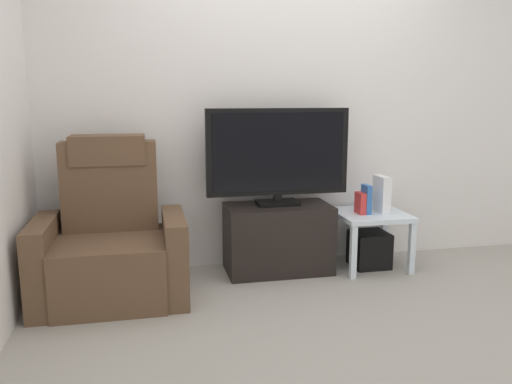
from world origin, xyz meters
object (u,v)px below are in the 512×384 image
object	(u,v)px
tv_stand	(278,238)
side_table	(370,221)
book_leftmost	(360,203)
book_middle	(366,199)
television	(278,154)
subwoofer_box	(369,249)
game_console	(382,194)
recliner_armchair	(111,243)

from	to	relation	value
tv_stand	side_table	distance (m)	0.75
tv_stand	book_leftmost	size ratio (longest dim) A/B	4.84
book_middle	television	bearing A→B (deg)	172.92
television	subwoofer_box	xyz separation A→B (m)	(0.74, -0.07, -0.77)
game_console	subwoofer_box	bearing A→B (deg)	-173.66
tv_stand	television	world-z (taller)	television
side_table	book_middle	distance (m)	0.19
subwoofer_box	game_console	size ratio (longest dim) A/B	0.98
tv_stand	book_leftmost	world-z (taller)	book_leftmost
television	subwoofer_box	bearing A→B (deg)	-5.07
recliner_armchair	book_middle	bearing A→B (deg)	9.04
television	subwoofer_box	distance (m)	1.07
book_middle	game_console	xyz separation A→B (m)	(0.14, 0.03, 0.03)
tv_stand	book_middle	world-z (taller)	book_middle
book_leftmost	subwoofer_box	bearing A→B (deg)	11.31
tv_stand	book_leftmost	distance (m)	0.70
book_middle	game_console	size ratio (longest dim) A/B	0.79
book_middle	recliner_armchair	bearing A→B (deg)	-174.46
book_leftmost	game_console	size ratio (longest dim) A/B	0.58
television	side_table	bearing A→B (deg)	-5.07
recliner_armchair	game_console	distance (m)	2.08
game_console	tv_stand	bearing A→B (deg)	177.45
subwoofer_box	book_leftmost	world-z (taller)	book_leftmost
television	book_middle	xyz separation A→B (m)	(0.69, -0.09, -0.36)
tv_stand	side_table	bearing A→B (deg)	-3.63
tv_stand	television	xyz separation A→B (m)	(0.00, 0.02, 0.65)
tv_stand	recliner_armchair	bearing A→B (deg)	-168.36
side_table	book_middle	size ratio (longest dim) A/B	2.41
tv_stand	book_leftmost	xyz separation A→B (m)	(0.64, -0.07, 0.26)
side_table	book_leftmost	xyz separation A→B (m)	(-0.10, -0.02, 0.15)
book_leftmost	book_middle	size ratio (longest dim) A/B	0.74
subwoofer_box	book_leftmost	bearing A→B (deg)	-168.69
subwoofer_box	television	bearing A→B (deg)	174.93
recliner_armchair	game_console	xyz separation A→B (m)	(2.06, 0.22, 0.21)
television	subwoofer_box	size ratio (longest dim) A/B	3.91
recliner_armchair	book_middle	distance (m)	1.94
book_leftmost	game_console	world-z (taller)	game_console
subwoofer_box	book_middle	distance (m)	0.42
recliner_armchair	subwoofer_box	bearing A→B (deg)	9.48
book_middle	game_console	bearing A→B (deg)	12.00
recliner_armchair	book_leftmost	bearing A→B (deg)	9.19
side_table	subwoofer_box	distance (m)	0.23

